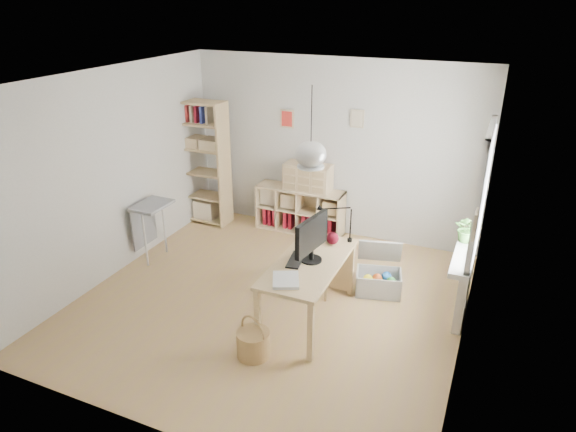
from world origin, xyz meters
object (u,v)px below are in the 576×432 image
at_px(drawer_chest, 308,177).
at_px(chair, 312,262).
at_px(tall_bookshelf, 203,158).
at_px(cube_shelf, 300,212).
at_px(desk, 309,269).
at_px(storage_chest, 379,277).
at_px(monitor, 312,237).

bearing_deg(drawer_chest, chair, -65.99).
bearing_deg(tall_bookshelf, chair, -30.22).
height_order(cube_shelf, drawer_chest, drawer_chest).
bearing_deg(cube_shelf, desk, -65.39).
relative_size(desk, storage_chest, 2.00).
height_order(cube_shelf, chair, chair).
bearing_deg(drawer_chest, storage_chest, -39.56).
height_order(chair, storage_chest, chair).
relative_size(desk, chair, 1.98).
distance_m(tall_bookshelf, drawer_chest, 1.74).
distance_m(cube_shelf, chair, 1.90).
bearing_deg(drawer_chest, monitor, -66.86).
bearing_deg(drawer_chest, tall_bookshelf, -171.29).
relative_size(chair, storage_chest, 1.01).
height_order(desk, drawer_chest, drawer_chest).
xyz_separation_m(cube_shelf, chair, (0.86, -1.69, 0.13)).
xyz_separation_m(cube_shelf, monitor, (1.04, -2.19, 0.75)).
xyz_separation_m(chair, drawer_chest, (-0.71, 1.65, 0.50)).
xyz_separation_m(cube_shelf, storage_chest, (1.63, -1.30, -0.10)).
xyz_separation_m(cube_shelf, drawer_chest, (0.15, -0.04, 0.63)).
bearing_deg(tall_bookshelf, storage_chest, -17.65).
distance_m(tall_bookshelf, storage_chest, 3.47).
bearing_deg(desk, chair, 106.85).
distance_m(chair, storage_chest, 0.90).
bearing_deg(chair, cube_shelf, 91.99).
height_order(tall_bookshelf, chair, tall_bookshelf).
xyz_separation_m(desk, chair, (-0.16, 0.54, -0.23)).
relative_size(cube_shelf, drawer_chest, 1.94).
bearing_deg(monitor, desk, -101.60).
bearing_deg(chair, storage_chest, 2.14).
height_order(chair, drawer_chest, drawer_chest).
relative_size(desk, cube_shelf, 1.07).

